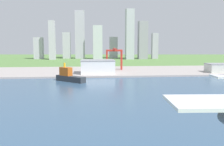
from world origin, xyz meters
TOP-DOWN VIEW (x-y plane):
  - ground_plane at (0.00, 300.00)m, footprint 2400.00×2400.00m
  - water_bay at (0.00, 240.00)m, footprint 840.00×360.00m
  - industrial_pier at (0.00, 490.00)m, footprint 840.00×140.00m
  - container_barge at (-38.53, 391.32)m, footprint 39.24×36.71m
  - port_crane_red at (30.02, 499.08)m, footprint 27.51×38.80m
  - warehouse_main at (0.04, 453.46)m, footprint 51.06×37.39m
  - warehouse_annex at (190.26, 449.69)m, footprint 36.37×27.30m
  - distant_skyline at (18.43, 816.93)m, footprint 360.67×82.91m

SIDE VIEW (x-z plane):
  - ground_plane at x=0.00m, z-range 0.00..0.00m
  - water_bay at x=0.00m, z-range 0.00..0.15m
  - industrial_pier at x=0.00m, z-range 0.00..2.50m
  - container_barge at x=-38.53m, z-range -5.14..18.24m
  - warehouse_annex at x=190.26m, z-range 2.52..16.27m
  - warehouse_main at x=0.04m, z-range 2.52..22.89m
  - port_crane_red at x=30.02m, z-range 10.98..48.00m
  - distant_skyline at x=18.43m, z-range -16.33..124.61m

